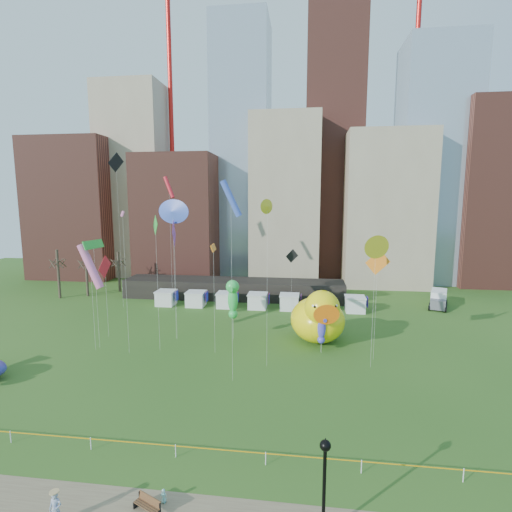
# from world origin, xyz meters

# --- Properties ---
(ground) EXTENTS (160.00, 160.00, 0.00)m
(ground) POSITION_xyz_m (0.00, 0.00, 0.00)
(ground) COLOR #29531A
(ground) RESTS_ON ground
(skyline) EXTENTS (101.00, 23.00, 68.00)m
(skyline) POSITION_xyz_m (2.25, 61.06, 21.44)
(skyline) COLOR brown
(skyline) RESTS_ON ground
(crane_left) EXTENTS (23.00, 1.00, 76.00)m
(crane_left) POSITION_xyz_m (-21.11, 64.00, 46.90)
(crane_left) COLOR red
(crane_left) RESTS_ON ground
(crane_right) EXTENTS (23.00, 1.00, 76.00)m
(crane_right) POSITION_xyz_m (30.89, 64.00, 46.90)
(crane_right) COLOR red
(crane_right) RESTS_ON ground
(pavilion) EXTENTS (38.00, 6.00, 3.20)m
(pavilion) POSITION_xyz_m (-4.00, 42.00, 1.60)
(pavilion) COLOR black
(pavilion) RESTS_ON ground
(vendor_tents) EXTENTS (33.24, 2.80, 2.40)m
(vendor_tents) POSITION_xyz_m (1.02, 36.00, 1.11)
(vendor_tents) COLOR white
(vendor_tents) RESTS_ON ground
(bare_trees) EXTENTS (8.44, 6.44, 8.50)m
(bare_trees) POSITION_xyz_m (-30.17, 40.54, 4.01)
(bare_trees) COLOR #382B21
(bare_trees) RESTS_ON ground
(caution_tape) EXTENTS (50.00, 0.06, 0.90)m
(caution_tape) POSITION_xyz_m (0.00, 0.00, 0.68)
(caution_tape) COLOR white
(caution_tape) RESTS_ON ground
(big_duck) EXTENTS (7.66, 9.38, 6.81)m
(big_duck) POSITION_xyz_m (10.00, 22.28, 3.13)
(big_duck) COLOR yellow
(big_duck) RESTS_ON ground
(small_duck) EXTENTS (3.68, 4.60, 3.37)m
(small_duck) POSITION_xyz_m (10.83, 26.09, 1.55)
(small_duck) COLOR white
(small_duck) RESTS_ON ground
(seahorse_green) EXTENTS (1.63, 2.04, 7.41)m
(seahorse_green) POSITION_xyz_m (-0.30, 22.04, 5.43)
(seahorse_green) COLOR silver
(seahorse_green) RESTS_ON ground
(seahorse_purple) EXTENTS (1.50, 1.71, 4.70)m
(seahorse_purple) POSITION_xyz_m (10.25, 19.06, 3.21)
(seahorse_purple) COLOR silver
(seahorse_purple) RESTS_ON ground
(park_bench) EXTENTS (1.71, 1.17, 0.84)m
(park_bench) POSITION_xyz_m (0.01, -4.57, 0.47)
(park_bench) COLOR #552B1D
(park_bench) RESTS_ON footpath
(lamppost) EXTENTS (0.56, 0.56, 5.38)m
(lamppost) POSITION_xyz_m (9.42, -4.87, 3.29)
(lamppost) COLOR black
(lamppost) RESTS_ON footpath
(box_truck) EXTENTS (4.13, 6.48, 2.59)m
(box_truck) POSITION_xyz_m (29.57, 40.49, 1.33)
(box_truck) COLOR white
(box_truck) RESTS_ON ground
(woman) EXTENTS (0.69, 0.48, 1.83)m
(woman) POSITION_xyz_m (-4.41, -6.00, 0.94)
(woman) COLOR silver
(woman) RESTS_ON footpath
(toddler) EXTENTS (0.29, 0.22, 0.81)m
(toddler) POSITION_xyz_m (0.62, -3.85, 0.43)
(toddler) COLOR silver
(toddler) RESTS_ON footpath
(kite_0) EXTENTS (0.14, 2.81, 10.27)m
(kite_0) POSITION_xyz_m (-15.93, 20.99, 8.78)
(kite_0) COLOR silver
(kite_0) RESTS_ON ground
(kite_1) EXTENTS (3.08, 1.25, 12.21)m
(kite_1) POSITION_xyz_m (-15.18, 16.64, 9.66)
(kite_1) COLOR silver
(kite_1) RESTS_ON ground
(kite_2) EXTENTS (1.82, 0.97, 10.00)m
(kite_2) POSITION_xyz_m (6.43, 32.33, 8.82)
(kite_2) COLOR silver
(kite_2) RESTS_ON ground
(kite_3) EXTENTS (0.89, 3.10, 12.53)m
(kite_3) POSITION_xyz_m (-14.97, 17.15, 12.00)
(kite_3) COLOR silver
(kite_3) RESTS_ON ground
(kite_4) EXTENTS (0.81, 1.38, 17.02)m
(kite_4) POSITION_xyz_m (4.57, 14.90, 16.21)
(kite_4) COLOR silver
(kite_4) RESTS_ON ground
(kite_5) EXTENTS (2.03, 1.16, 18.72)m
(kite_5) POSITION_xyz_m (1.71, 11.18, 17.02)
(kite_5) COLOR silver
(kite_5) RESTS_ON ground
(kite_6) EXTENTS (2.27, 1.51, 11.89)m
(kite_6) POSITION_xyz_m (15.73, 18.00, 10.41)
(kite_6) COLOR silver
(kite_6) RESTS_ON ground
(kite_7) EXTENTS (0.76, 3.22, 14.59)m
(kite_7) POSITION_xyz_m (-7.17, 21.33, 12.82)
(kite_7) COLOR silver
(kite_7) RESTS_ON ground
(kite_8) EXTENTS (2.00, 1.24, 20.43)m
(kite_8) POSITION_xyz_m (-11.93, 33.30, 18.75)
(kite_8) COLOR silver
(kite_8) RESTS_ON ground
(kite_9) EXTENTS (1.25, 1.79, 15.76)m
(kite_9) POSITION_xyz_m (-11.04, 16.40, 15.24)
(kite_9) COLOR silver
(kite_9) RESTS_ON ground
(kite_10) EXTENTS (1.16, 2.80, 24.08)m
(kite_10) POSITION_xyz_m (-20.31, 33.83, 22.11)
(kite_10) COLOR silver
(kite_10) RESTS_ON ground
(kite_11) EXTENTS (1.23, 1.85, 15.32)m
(kite_11) POSITION_xyz_m (-7.89, 17.50, 13.87)
(kite_11) COLOR silver
(kite_11) RESTS_ON ground
(kite_12) EXTENTS (1.98, 1.62, 13.52)m
(kite_12) POSITION_xyz_m (15.14, 16.07, 12.36)
(kite_12) COLOR silver
(kite_12) RESTS_ON ground
(kite_13) EXTENTS (2.83, 1.20, 17.00)m
(kite_13) POSITION_xyz_m (-7.27, 21.34, 15.57)
(kite_13) COLOR silver
(kite_13) RESTS_ON ground
(kite_14) EXTENTS (0.58, 2.36, 12.18)m
(kite_14) POSITION_xyz_m (-1.55, 17.74, 11.73)
(kite_14) COLOR silver
(kite_14) RESTS_ON ground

